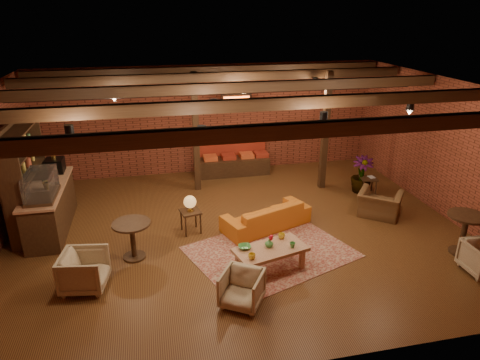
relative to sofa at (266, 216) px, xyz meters
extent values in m
plane|color=#3A1C0E|center=(-0.65, -0.04, -0.30)|extent=(10.00, 10.00, 0.00)
cube|color=black|center=(-0.65, -0.04, 2.90)|extent=(10.00, 8.00, 0.02)
cube|color=brown|center=(-0.65, 3.96, 1.30)|extent=(10.00, 0.02, 3.20)
cube|color=brown|center=(-0.65, -4.04, 1.30)|extent=(10.00, 0.02, 3.20)
cube|color=brown|center=(4.35, -0.04, 1.30)|extent=(0.02, 8.00, 3.20)
cylinder|color=black|center=(-0.65, 1.56, 2.55)|extent=(9.60, 0.12, 0.12)
cube|color=black|center=(-1.25, 2.56, 1.30)|extent=(0.16, 0.16, 3.20)
cube|color=black|center=(2.15, 1.96, 1.30)|extent=(0.16, 0.16, 3.20)
imported|color=#337F33|center=(-4.65, 1.16, 0.92)|extent=(0.35, 0.39, 0.30)
cube|color=#E45116|center=(-0.05, 3.06, 2.05)|extent=(0.86, 0.06, 0.30)
cube|color=maroon|center=(-0.19, -1.06, -0.29)|extent=(3.69, 3.26, 0.01)
imported|color=#BD621A|center=(0.00, 0.00, 0.00)|extent=(2.19, 1.46, 0.60)
cube|color=#8B5B41|center=(-0.38, -1.66, 0.14)|extent=(1.50, 1.01, 0.07)
cube|color=#8B5B41|center=(-0.87, -2.04, -0.10)|extent=(0.09, 0.09, 0.40)
cube|color=#8B5B41|center=(0.23, -1.75, -0.10)|extent=(0.09, 0.09, 0.40)
cube|color=#8B5B41|center=(-0.99, -1.58, -0.10)|extent=(0.09, 0.09, 0.40)
cube|color=#8B5B41|center=(0.11, -1.28, -0.10)|extent=(0.09, 0.09, 0.40)
imported|color=gold|center=(-0.81, -1.95, 0.23)|extent=(0.17, 0.17, 0.11)
imported|color=#408D40|center=(0.03, -1.72, 0.22)|extent=(0.13, 0.13, 0.10)
imported|color=gold|center=(-0.06, -1.35, 0.23)|extent=(0.17, 0.17, 0.11)
imported|color=#408D40|center=(-0.86, -1.56, 0.20)|extent=(0.29, 0.29, 0.06)
imported|color=#408D40|center=(-0.39, -1.61, 0.24)|extent=(0.16, 0.16, 0.13)
sphere|color=red|center=(-0.39, -1.61, 0.37)|extent=(0.10, 0.10, 0.10)
cube|color=black|center=(-1.70, 0.15, 0.20)|extent=(0.50, 0.50, 0.04)
cylinder|color=black|center=(-1.70, 0.15, -0.06)|extent=(0.04, 0.04, 0.48)
cylinder|color=#A88338|center=(-1.70, 0.15, 0.23)|extent=(0.14, 0.14, 0.02)
cylinder|color=#A88338|center=(-1.70, 0.15, 0.30)|extent=(0.04, 0.04, 0.20)
sphere|color=orange|center=(-1.70, 0.15, 0.44)|extent=(0.28, 0.28, 0.28)
cylinder|color=black|center=(-2.93, -0.67, 0.47)|extent=(0.75, 0.75, 0.04)
cylinder|color=black|center=(-2.93, -0.67, 0.09)|extent=(0.10, 0.10, 0.73)
cylinder|color=black|center=(-2.93, -0.67, -0.28)|extent=(0.45, 0.45, 0.04)
imported|color=beige|center=(-3.76, -1.51, 0.09)|extent=(0.82, 0.86, 0.78)
imported|color=beige|center=(-1.13, -2.55, 0.04)|extent=(0.88, 0.87, 0.67)
imported|color=brown|center=(2.82, -0.01, 0.12)|extent=(1.13, 1.08, 0.83)
cube|color=black|center=(3.19, 1.26, 0.15)|extent=(0.49, 0.49, 0.04)
cylinder|color=black|center=(3.19, 1.26, -0.08)|extent=(0.04, 0.04, 0.43)
imported|color=black|center=(3.19, 1.26, 0.18)|extent=(0.19, 0.24, 0.02)
cylinder|color=black|center=(3.61, -1.90, 0.54)|extent=(0.73, 0.73, 0.05)
cylinder|color=black|center=(3.61, -1.90, 0.13)|extent=(0.11, 0.11, 0.80)
cylinder|color=black|center=(3.61, -1.90, -0.27)|extent=(0.44, 0.44, 0.05)
imported|color=#4C7F4C|center=(3.06, 1.42, 1.21)|extent=(2.11, 2.11, 3.01)
camera|label=1|loc=(-2.42, -8.37, 4.39)|focal=32.00mm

